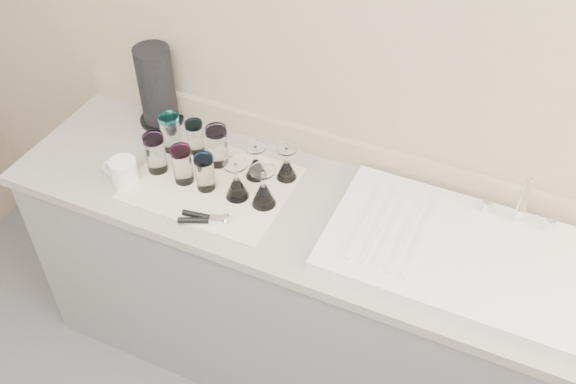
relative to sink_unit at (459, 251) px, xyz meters
The scene contains 16 objects.
counter_unit 0.72m from the sink_unit, behind, with size 2.06×0.62×0.90m.
sink_unit is the anchor object (origin of this frame).
dish_towel 0.87m from the sink_unit, behind, with size 0.55×0.42×0.01m, color white.
tumbler_teal 1.10m from the sink_unit, behind, with size 0.07×0.07×0.15m.
tumbler_cyan 1.01m from the sink_unit, behind, with size 0.07×0.07×0.13m.
tumbler_purple 0.90m from the sink_unit, behind, with size 0.08×0.08×0.15m.
tumbler_magenta 1.08m from the sink_unit, behind, with size 0.07×0.07×0.15m.
tumbler_blue 0.97m from the sink_unit, behind, with size 0.07×0.07×0.14m.
tumbler_lavender 0.88m from the sink_unit, behind, with size 0.07×0.07×0.14m.
goblet_back_left 0.75m from the sink_unit, behind, with size 0.08×0.08×0.13m.
goblet_back_right 0.65m from the sink_unit, behind, with size 0.07×0.07×0.13m.
goblet_front_left 0.76m from the sink_unit, behind, with size 0.08×0.08×0.15m.
goblet_front_right 0.66m from the sink_unit, behind, with size 0.08×0.08×0.15m.
can_opener 0.82m from the sink_unit, 165.60° to the right, with size 0.16×0.09×0.02m.
white_mug 1.16m from the sink_unit, behind, with size 0.14×0.10×0.10m.
paper_towel_roll 1.26m from the sink_unit, 169.99° to the left, with size 0.17×0.17×0.32m.
Camera 1 is at (0.62, -0.24, 2.41)m, focal length 40.00 mm.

